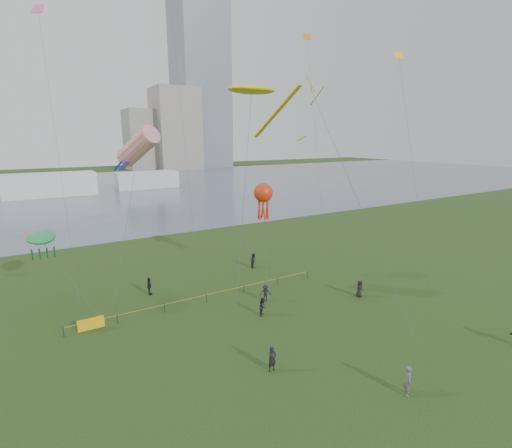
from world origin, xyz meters
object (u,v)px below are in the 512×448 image
fence (140,312)px  kite_stingray (252,91)px  kite_flyer (408,381)px  kite_octopus (263,193)px

fence → kite_stingray: 22.73m
kite_flyer → kite_octopus: (2.86, 20.93, 8.37)m
fence → kite_flyer: (11.30, -18.05, 0.39)m
fence → kite_flyer: size_ratio=12.70×
fence → kite_stingray: bearing=10.1°
kite_flyer → kite_stingray: 27.47m
fence → kite_octopus: kite_octopus is taller
fence → kite_octopus: bearing=11.5°
kite_flyer → kite_octopus: kite_octopus is taller
kite_flyer → kite_stingray: size_ratio=0.10×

